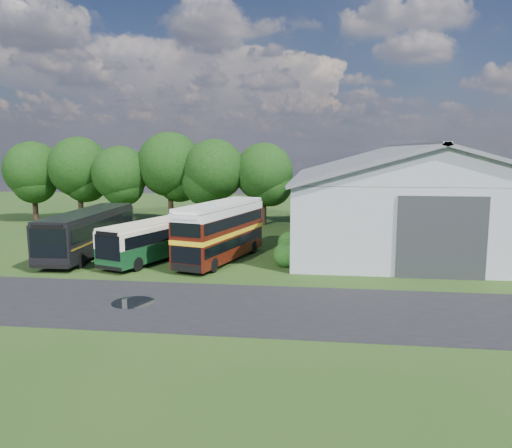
# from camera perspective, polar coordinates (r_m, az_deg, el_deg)

# --- Properties ---
(ground) EXTENTS (120.00, 120.00, 0.00)m
(ground) POSITION_cam_1_polar(r_m,az_deg,el_deg) (28.59, -8.82, -7.22)
(ground) COLOR #1B3711
(ground) RESTS_ON ground
(asphalt_road) EXTENTS (60.00, 8.00, 0.02)m
(asphalt_road) POSITION_cam_1_polar(r_m,az_deg,el_deg) (25.10, -4.08, -9.36)
(asphalt_road) COLOR black
(asphalt_road) RESTS_ON ground
(puddle) EXTENTS (2.20, 2.20, 0.01)m
(puddle) POSITION_cam_1_polar(r_m,az_deg,el_deg) (26.34, -13.83, -8.73)
(puddle) COLOR black
(puddle) RESTS_ON ground
(storage_shed) EXTENTS (18.80, 24.80, 8.15)m
(storage_shed) POSITION_cam_1_polar(r_m,az_deg,el_deg) (43.14, 16.99, 3.41)
(storage_shed) COLOR gray
(storage_shed) RESTS_ON ground
(tree_far_left) EXTENTS (6.12, 6.12, 8.64)m
(tree_far_left) POSITION_cam_1_polar(r_m,az_deg,el_deg) (59.13, -24.14, 5.65)
(tree_far_left) COLOR black
(tree_far_left) RESTS_ON ground
(tree_left_a) EXTENTS (6.46, 6.46, 9.12)m
(tree_left_a) POSITION_cam_1_polar(r_m,az_deg,el_deg) (57.12, -19.59, 6.14)
(tree_left_a) COLOR black
(tree_left_a) RESTS_ON ground
(tree_left_b) EXTENTS (5.78, 5.78, 8.16)m
(tree_left_b) POSITION_cam_1_polar(r_m,az_deg,el_deg) (54.14, -15.29, 5.57)
(tree_left_b) COLOR black
(tree_left_b) RESTS_ON ground
(tree_mid) EXTENTS (6.80, 6.80, 9.60)m
(tree_mid) POSITION_cam_1_polar(r_m,az_deg,el_deg) (53.63, -9.82, 6.72)
(tree_mid) COLOR black
(tree_mid) RESTS_ON ground
(tree_right_a) EXTENTS (6.26, 6.26, 8.83)m
(tree_right_a) POSITION_cam_1_polar(r_m,az_deg,el_deg) (51.41, -4.77, 6.19)
(tree_right_a) COLOR black
(tree_right_a) RESTS_ON ground
(tree_right_b) EXTENTS (5.98, 5.98, 8.45)m
(tree_right_b) POSITION_cam_1_polar(r_m,az_deg,el_deg) (51.40, 0.91, 5.94)
(tree_right_b) COLOR black
(tree_right_b) RESTS_ON ground
(shrub_front) EXTENTS (1.70, 1.70, 1.70)m
(shrub_front) POSITION_cam_1_polar(r_m,az_deg,el_deg) (33.38, 3.41, -4.86)
(shrub_front) COLOR #194714
(shrub_front) RESTS_ON ground
(shrub_mid) EXTENTS (1.60, 1.60, 1.60)m
(shrub_mid) POSITION_cam_1_polar(r_m,az_deg,el_deg) (35.33, 3.64, -4.12)
(shrub_mid) COLOR #194714
(shrub_mid) RESTS_ON ground
(shrub_back) EXTENTS (1.80, 1.80, 1.80)m
(shrub_back) POSITION_cam_1_polar(r_m,az_deg,el_deg) (37.28, 3.84, -3.46)
(shrub_back) COLOR #194714
(shrub_back) RESTS_ON ground
(bus_green_single) EXTENTS (5.69, 10.37, 2.81)m
(bus_green_single) POSITION_cam_1_polar(r_m,az_deg,el_deg) (35.97, -11.02, -1.61)
(bus_green_single) COLOR black
(bus_green_single) RESTS_ON ground
(bus_maroon_double) EXTENTS (4.84, 9.83, 4.09)m
(bus_maroon_double) POSITION_cam_1_polar(r_m,az_deg,el_deg) (34.68, -4.06, -0.92)
(bus_maroon_double) COLOR black
(bus_maroon_double) RESTS_ON ground
(bus_dark_single) EXTENTS (3.13, 11.89, 3.26)m
(bus_dark_single) POSITION_cam_1_polar(r_m,az_deg,el_deg) (38.73, -18.59, -0.83)
(bus_dark_single) COLOR black
(bus_dark_single) RESTS_ON ground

